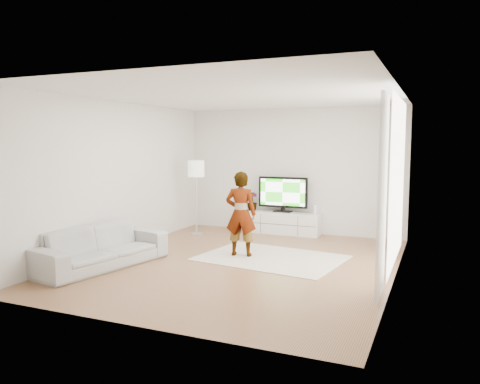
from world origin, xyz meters
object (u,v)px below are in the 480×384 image
at_px(media_console, 282,223).
at_px(sofa, 100,247).
at_px(player, 241,214).
at_px(floor_lamp, 196,172).
at_px(rug, 271,258).
at_px(television, 283,193).

relative_size(media_console, sofa, 0.76).
distance_m(player, floor_lamp, 2.32).
bearing_deg(rug, floor_lamp, 147.98).
bearing_deg(player, sofa, 29.79).
relative_size(television, player, 0.75).
bearing_deg(rug, television, 102.93).
bearing_deg(media_console, television, 90.00).
relative_size(media_console, rug, 0.71).
distance_m(television, player, 2.35).
bearing_deg(sofa, rug, -44.41).
bearing_deg(floor_lamp, sofa, -92.72).
relative_size(sofa, floor_lamp, 1.38).
bearing_deg(media_console, rug, -76.91).
height_order(media_console, rug, media_console).
xyz_separation_m(media_console, television, (-0.00, 0.03, 0.67)).
relative_size(media_console, floor_lamp, 1.05).
xyz_separation_m(rug, player, (-0.55, -0.06, 0.76)).
bearing_deg(player, television, -101.56).
distance_m(sofa, floor_lamp, 3.22).
height_order(rug, floor_lamp, floor_lamp).
height_order(player, sofa, player).
bearing_deg(rug, media_console, 103.09).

